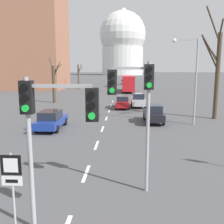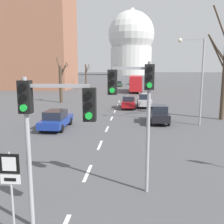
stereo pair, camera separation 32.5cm
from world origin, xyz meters
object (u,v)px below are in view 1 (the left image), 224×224
traffic_signal_near_right (136,95)px  city_bus (128,82)px  sedan_near_left (123,102)px  sedan_far_left (51,120)px  sedan_distant_centre (138,100)px  sedan_far_right (154,114)px  route_sign_post (12,180)px  sedan_near_right (111,84)px  traffic_signal_centre_tall (51,117)px  sedan_mid_centre (124,82)px  street_lamp_right (191,72)px

traffic_signal_near_right → city_bus: bearing=89.5°
sedan_near_left → sedan_far_left: (-5.85, -11.55, -0.02)m
sedan_distant_centre → sedan_far_right: bearing=-84.6°
route_sign_post → sedan_near_right: (-0.56, 65.33, -0.94)m
sedan_near_left → sedan_far_left: sedan_near_left is taller
city_bus → sedan_distant_centre: bearing=-87.4°
traffic_signal_centre_tall → sedan_distant_centre: bearing=81.3°
traffic_signal_near_right → city_bus: traffic_signal_near_right is taller
sedan_near_left → traffic_signal_centre_tall: bearing=-94.4°
traffic_signal_near_right → sedan_mid_centre: (-0.66, 72.65, -3.13)m
sedan_near_left → sedan_near_right: (-3.56, 40.37, 0.01)m
sedan_near_right → city_bus: 17.70m
traffic_signal_centre_tall → sedan_distant_centre: (3.95, 25.71, -2.67)m
sedan_far_left → city_bus: size_ratio=0.42×
sedan_near_left → city_bus: size_ratio=0.41×
traffic_signal_centre_tall → sedan_far_right: traffic_signal_centre_tall is taller
route_sign_post → sedan_distant_centre: (5.05, 26.08, -0.85)m
route_sign_post → street_lamp_right: street_lamp_right is taller
sedan_far_right → sedan_distant_centre: sedan_distant_centre is taller
traffic_signal_near_right → sedan_mid_centre: bearing=90.5°
sedan_mid_centre → city_bus: bearing=-87.8°
street_lamp_right → sedan_distant_centre: street_lamp_right is taller
sedan_far_right → sedan_far_left: bearing=-161.3°
sedan_far_left → traffic_signal_centre_tall: bearing=-73.2°
sedan_near_left → sedan_distant_centre: 2.33m
traffic_signal_near_right → sedan_far_left: (-6.52, 10.42, -3.16)m
street_lamp_right → sedan_near_right: size_ratio=1.89×
traffic_signal_near_right → sedan_distant_centre: bearing=86.6°
traffic_signal_centre_tall → sedan_near_left: traffic_signal_centre_tall is taller
sedan_near_right → sedan_far_right: size_ratio=1.00×
route_sign_post → sedan_mid_centre: (3.01, 75.65, -0.95)m
traffic_signal_centre_tall → sedan_far_left: bearing=106.8°
street_lamp_right → sedan_far_left: 12.72m
traffic_signal_centre_tall → traffic_signal_near_right: bearing=45.5°
city_bus → sedan_far_right: bearing=-86.6°
sedan_near_right → sedan_mid_centre: size_ratio=1.03×
sedan_near_left → sedan_distant_centre: size_ratio=1.01×
sedan_near_right → street_lamp_right: bearing=-79.1°
traffic_signal_near_right → sedan_mid_centre: 72.72m
traffic_signal_near_right → sedan_distant_centre: (1.37, 23.09, -3.04)m
street_lamp_right → sedan_distant_centre: (-4.00, 10.39, -3.78)m
sedan_near_left → city_bus: 23.38m
traffic_signal_centre_tall → sedan_far_left: 13.90m
city_bus → sedan_near_right: bearing=105.1°
sedan_near_right → sedan_distant_centre: sedan_distant_centre is taller
route_sign_post → sedan_distant_centre: 26.58m
sedan_distant_centre → city_bus: (-1.00, 22.20, 1.14)m
sedan_near_left → city_bus: city_bus is taller
traffic_signal_near_right → city_bus: size_ratio=0.48×
street_lamp_right → sedan_far_left: size_ratio=1.67×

